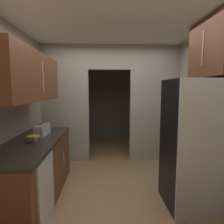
{
  "coord_description": "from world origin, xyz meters",
  "views": [
    {
      "loc": [
        -0.17,
        -2.74,
        1.61
      ],
      "look_at": [
        -0.03,
        0.49,
        1.23
      ],
      "focal_mm": 30.88,
      "sensor_mm": 36.0,
      "label": 1
    }
  ],
  "objects_px": {
    "refrigerator": "(198,144)",
    "dishwasher": "(46,193)",
    "boombox": "(42,130)",
    "book_stack": "(32,138)"
  },
  "relations": [
    {
      "from": "refrigerator",
      "to": "dishwasher",
      "type": "bearing_deg",
      "value": -169.65
    },
    {
      "from": "boombox",
      "to": "book_stack",
      "type": "distance_m",
      "value": 0.39
    },
    {
      "from": "refrigerator",
      "to": "dishwasher",
      "type": "distance_m",
      "value": 2.03
    },
    {
      "from": "refrigerator",
      "to": "dishwasher",
      "type": "height_order",
      "value": "refrigerator"
    },
    {
      "from": "dishwasher",
      "to": "boombox",
      "type": "xyz_separation_m",
      "value": [
        -0.31,
        0.91,
        0.56
      ]
    },
    {
      "from": "dishwasher",
      "to": "boombox",
      "type": "bearing_deg",
      "value": 108.75
    },
    {
      "from": "dishwasher",
      "to": "book_stack",
      "type": "distance_m",
      "value": 0.8
    },
    {
      "from": "book_stack",
      "to": "refrigerator",
      "type": "bearing_deg",
      "value": -4.08
    },
    {
      "from": "refrigerator",
      "to": "boombox",
      "type": "bearing_deg",
      "value": 166.19
    },
    {
      "from": "dishwasher",
      "to": "book_stack",
      "type": "bearing_deg",
      "value": 121.74
    }
  ]
}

